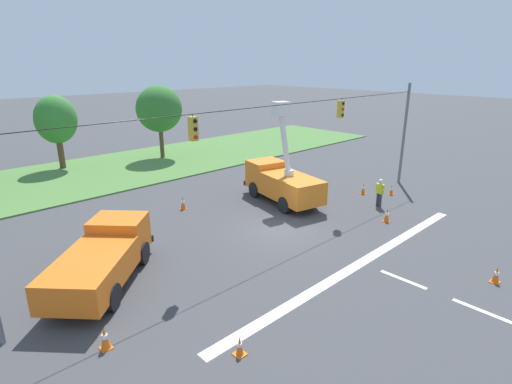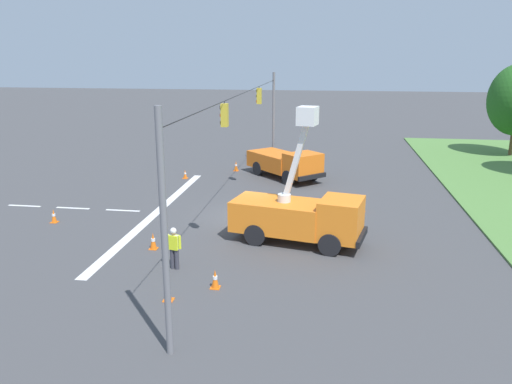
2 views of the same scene
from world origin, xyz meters
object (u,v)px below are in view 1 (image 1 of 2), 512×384
at_px(traffic_cone_mid_left, 183,203).
at_px(traffic_cone_lane_edge_b, 391,190).
at_px(road_worker, 380,191).
at_px(traffic_cone_foreground_right, 105,338).
at_px(traffic_cone_lane_edge_a, 387,215).
at_px(traffic_cone_mid_right, 496,275).
at_px(traffic_cone_near_bucket, 363,189).
at_px(utility_truck_bucket_lift, 282,181).
at_px(tree_centre, 56,120).
at_px(tree_east, 159,109).
at_px(utility_truck_support_near, 103,257).
at_px(traffic_cone_foreground_left, 240,346).

relative_size(traffic_cone_mid_left, traffic_cone_lane_edge_b, 1.20).
bearing_deg(road_worker, traffic_cone_mid_left, 138.66).
bearing_deg(traffic_cone_foreground_right, traffic_cone_lane_edge_a, -2.69).
bearing_deg(road_worker, traffic_cone_mid_right, -120.38).
bearing_deg(traffic_cone_near_bucket, traffic_cone_lane_edge_a, -133.04).
xyz_separation_m(utility_truck_bucket_lift, traffic_cone_lane_edge_a, (1.77, -6.43, -1.00)).
bearing_deg(traffic_cone_near_bucket, traffic_cone_mid_left, 150.54).
relative_size(tree_centre, traffic_cone_near_bucket, 8.18).
distance_m(utility_truck_bucket_lift, traffic_cone_lane_edge_a, 6.75).
distance_m(traffic_cone_mid_right, traffic_cone_lane_edge_a, 6.97).
relative_size(tree_centre, traffic_cone_foreground_right, 7.77).
height_order(tree_centre, traffic_cone_lane_edge_a, tree_centre).
distance_m(tree_east, road_worker, 21.20).
height_order(tree_east, traffic_cone_mid_left, tree_east).
height_order(utility_truck_bucket_lift, road_worker, utility_truck_bucket_lift).
bearing_deg(utility_truck_support_near, tree_centre, 75.46).
bearing_deg(utility_truck_support_near, utility_truck_bucket_lift, 8.12).
bearing_deg(traffic_cone_foreground_right, utility_truck_support_near, 66.12).
bearing_deg(traffic_cone_foreground_right, traffic_cone_near_bucket, 8.48).
distance_m(road_worker, traffic_cone_mid_right, 9.30).
xyz_separation_m(traffic_cone_foreground_right, traffic_cone_near_bucket, (19.37, 2.89, -0.02)).
relative_size(tree_centre, traffic_cone_mid_right, 8.44).
bearing_deg(traffic_cone_mid_right, traffic_cone_near_bucket, 58.43).
bearing_deg(traffic_cone_foreground_left, traffic_cone_near_bucket, 19.98).
bearing_deg(traffic_cone_foreground_left, traffic_cone_mid_left, 63.58).
bearing_deg(tree_centre, traffic_cone_lane_edge_b, -58.66).
relative_size(traffic_cone_mid_right, traffic_cone_lane_edge_a, 0.93).
xyz_separation_m(traffic_cone_mid_left, traffic_cone_mid_right, (4.40, -16.00, -0.05)).
distance_m(utility_truck_support_near, traffic_cone_mid_left, 8.67).
height_order(tree_east, traffic_cone_mid_right, tree_east).
bearing_deg(traffic_cone_lane_edge_a, traffic_cone_mid_right, -113.41).
height_order(traffic_cone_near_bucket, traffic_cone_lane_edge_b, traffic_cone_near_bucket).
xyz_separation_m(utility_truck_support_near, traffic_cone_lane_edge_a, (14.25, -4.65, -0.72)).
xyz_separation_m(tree_east, traffic_cone_lane_edge_b, (5.54, -20.10, -4.21)).
relative_size(utility_truck_support_near, traffic_cone_foreground_right, 7.72).
height_order(tree_east, traffic_cone_lane_edge_b, tree_east).
relative_size(tree_centre, tree_east, 0.92).
distance_m(utility_truck_support_near, traffic_cone_foreground_left, 7.16).
bearing_deg(road_worker, traffic_cone_lane_edge_b, 12.67).
bearing_deg(tree_centre, traffic_cone_foreground_left, -98.54).
height_order(traffic_cone_mid_left, traffic_cone_lane_edge_b, traffic_cone_mid_left).
distance_m(traffic_cone_mid_left, traffic_cone_near_bucket, 12.13).
relative_size(tree_east, utility_truck_bucket_lift, 1.03).
bearing_deg(traffic_cone_lane_edge_a, traffic_cone_near_bucket, 46.96).
bearing_deg(utility_truck_support_near, traffic_cone_foreground_left, -80.87).
distance_m(tree_east, traffic_cone_foreground_left, 27.85).
distance_m(utility_truck_bucket_lift, traffic_cone_mid_right, 12.91).
relative_size(utility_truck_bucket_lift, utility_truck_support_near, 1.06).
xyz_separation_m(utility_truck_bucket_lift, traffic_cone_foreground_left, (-11.34, -8.80, -1.07)).
height_order(traffic_cone_lane_edge_a, traffic_cone_lane_edge_b, traffic_cone_lane_edge_a).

